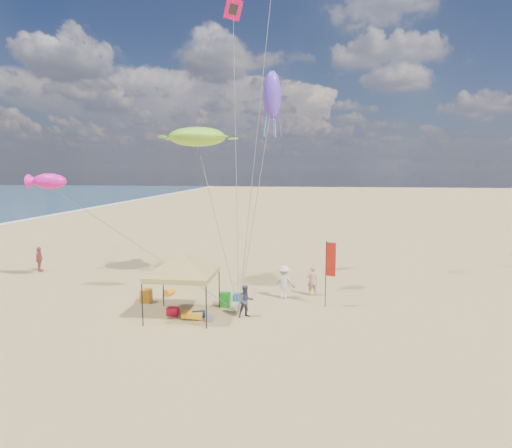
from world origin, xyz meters
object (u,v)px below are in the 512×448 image
object	(u,v)px
feather_flag	(329,264)
chair_green	(225,300)
person_near_b	(246,301)
cooler_red	(173,311)
cooler_blue	(238,297)
person_near_c	(284,282)
person_near_a	(312,280)
chair_yellow	(146,296)
beach_cart	(192,315)
person_far_a	(39,259)
canopy_tent	(182,254)

from	to	relation	value
feather_flag	chair_green	bearing A→B (deg)	-173.94
person_near_b	cooler_red	bearing A→B (deg)	152.19
feather_flag	cooler_blue	size ratio (longest dim) A/B	6.22
cooler_blue	person_near_c	bearing A→B (deg)	17.66
cooler_red	person_near_a	bearing A→B (deg)	32.90
chair_green	chair_yellow	bearing A→B (deg)	178.85
chair_yellow	person_near_c	world-z (taller)	person_near_c
person_near_b	chair_green	bearing A→B (deg)	101.06
cooler_blue	beach_cart	xyz separation A→B (m)	(-1.60, -3.07, 0.01)
feather_flag	person_far_a	xyz separation A→B (m)	(-19.00, 5.13, -1.39)
cooler_blue	feather_flag	bearing A→B (deg)	-5.91
feather_flag	chair_yellow	size ratio (longest dim) A/B	4.80
canopy_tent	person_far_a	bearing A→B (deg)	148.82
chair_green	person_near_b	size ratio (longest dim) A/B	0.46
person_near_b	person_near_a	bearing A→B (deg)	21.78
canopy_tent	cooler_red	world-z (taller)	canopy_tent
person_near_a	chair_green	bearing A→B (deg)	11.09
beach_cart	person_near_c	bearing A→B (deg)	44.04
chair_yellow	cooler_red	bearing A→B (deg)	-40.70
feather_flag	cooler_red	bearing A→B (deg)	-163.49
cooler_red	cooler_blue	world-z (taller)	same
beach_cart	cooler_blue	bearing A→B (deg)	62.37
cooler_red	person_far_a	world-z (taller)	person_far_a
person_near_c	person_far_a	bearing A→B (deg)	-8.79
cooler_red	person_far_a	distance (m)	13.78
feather_flag	person_near_a	world-z (taller)	feather_flag
cooler_red	person_near_b	xyz separation A→B (m)	(3.47, 0.20, 0.57)
chair_yellow	person_near_b	xyz separation A→B (m)	(5.46, -1.51, 0.41)
canopy_tent	person_far_a	world-z (taller)	canopy_tent
canopy_tent	chair_yellow	size ratio (longest dim) A/B	8.26
cooler_blue	person_near_b	bearing A→B (deg)	-72.05
canopy_tent	person_near_b	world-z (taller)	canopy_tent
cooler_blue	person_near_b	size ratio (longest dim) A/B	0.35
beach_cart	person_near_b	distance (m)	2.54
cooler_red	person_near_a	size ratio (longest dim) A/B	0.33
person_near_a	person_far_a	xyz separation A→B (m)	(-18.17, 3.10, 0.02)
feather_flag	person_near_b	bearing A→B (deg)	-152.93
cooler_red	chair_green	xyz separation A→B (m)	(2.18, 1.63, 0.16)
chair_green	chair_yellow	size ratio (longest dim) A/B	1.00
feather_flag	cooler_red	xyz separation A→B (m)	(-7.33, -2.17, -2.04)
cooler_red	chair_green	bearing A→B (deg)	36.73
cooler_blue	cooler_red	bearing A→B (deg)	-135.23
chair_yellow	person_near_a	size ratio (longest dim) A/B	0.42
canopy_tent	person_near_c	xyz separation A→B (m)	(4.47, 3.48, -2.07)
chair_yellow	person_near_a	distance (m)	8.86
feather_flag	beach_cart	size ratio (longest dim) A/B	3.73
cooler_red	person_far_a	xyz separation A→B (m)	(-11.67, 7.31, 0.65)
canopy_tent	person_near_c	size ratio (longest dim) A/B	3.24
chair_yellow	person_near_a	world-z (taller)	person_near_a
cooler_blue	person_far_a	size ratio (longest dim) A/B	0.32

